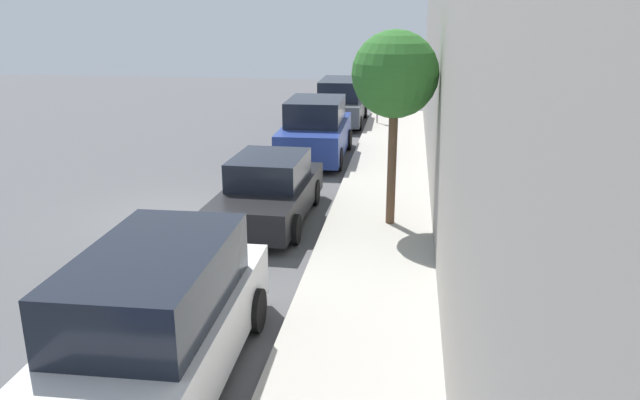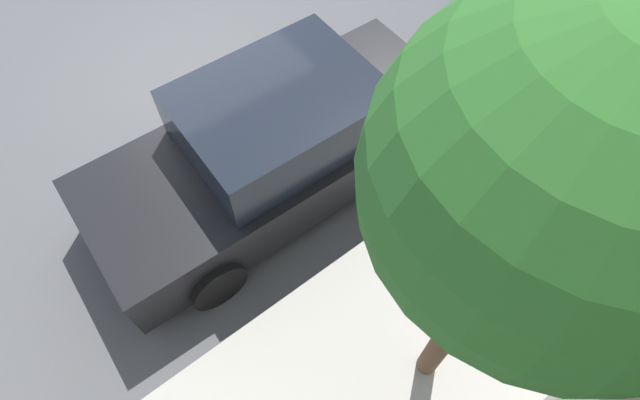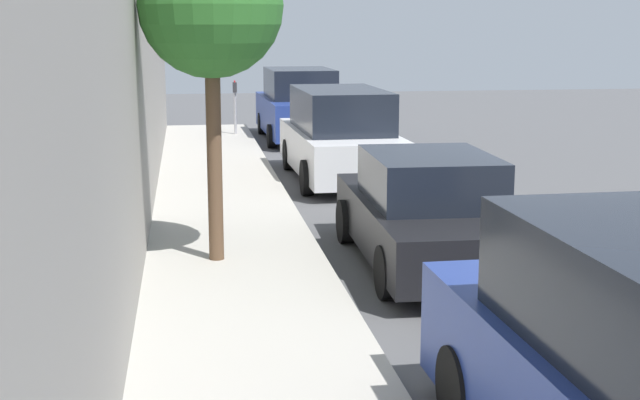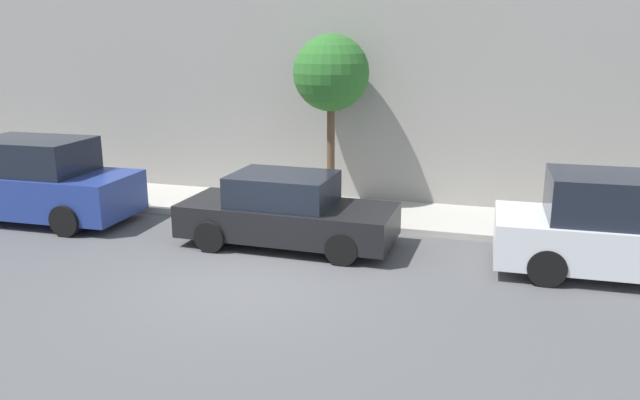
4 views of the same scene
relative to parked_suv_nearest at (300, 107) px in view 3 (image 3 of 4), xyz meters
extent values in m
plane|color=#515154|center=(-2.18, 13.23, -0.93)|extent=(60.00, 60.00, 0.00)
cube|color=#B2ADA3|center=(2.52, 13.23, -0.86)|extent=(2.40, 32.00, 0.15)
cube|color=navy|center=(0.00, 0.00, -0.23)|extent=(2.07, 4.84, 0.96)
cube|color=black|center=(0.00, 0.00, 0.65)|extent=(1.78, 2.64, 0.80)
cylinder|color=black|center=(-0.93, 1.49, -0.62)|extent=(0.22, 0.62, 0.62)
cylinder|color=black|center=(0.93, 1.49, -0.62)|extent=(0.22, 0.62, 0.62)
cylinder|color=black|center=(-0.93, -1.49, -0.62)|extent=(0.22, 0.62, 0.62)
cylinder|color=black|center=(0.93, -1.49, -0.62)|extent=(0.22, 0.62, 0.62)
cube|color=silver|center=(-0.01, 6.55, -0.29)|extent=(2.00, 4.94, 0.84)
cube|color=black|center=(-0.01, 6.55, 0.55)|extent=(1.74, 3.13, 0.84)
cylinder|color=black|center=(-0.91, 8.07, -0.59)|extent=(0.22, 0.68, 0.68)
cylinder|color=black|center=(0.89, 8.07, -0.59)|extent=(0.22, 0.68, 0.68)
cylinder|color=black|center=(-0.91, 5.03, -0.59)|extent=(0.22, 0.68, 0.68)
cylinder|color=black|center=(0.89, 5.03, -0.59)|extent=(0.22, 0.68, 0.68)
cube|color=black|center=(-0.05, 13.21, -0.37)|extent=(1.91, 4.54, 0.68)
cube|color=black|center=(-0.05, 13.31, 0.29)|extent=(1.63, 2.14, 0.64)
cylinder|color=black|center=(-0.90, 14.60, -0.61)|extent=(0.22, 0.65, 0.65)
cylinder|color=black|center=(0.80, 14.60, -0.61)|extent=(0.22, 0.65, 0.65)
cylinder|color=black|center=(-0.90, 11.81, -0.61)|extent=(0.22, 0.65, 0.65)
cylinder|color=black|center=(0.80, 11.81, -0.61)|extent=(0.22, 0.65, 0.65)
cylinder|color=black|center=(1.01, 18.13, -0.57)|extent=(0.22, 0.72, 0.72)
cylinder|color=#ADADB2|center=(1.77, -0.41, -0.20)|extent=(0.07, 0.07, 1.16)
cube|color=#2D2D33|center=(1.77, -0.41, 0.52)|extent=(0.11, 0.15, 0.28)
cube|color=red|center=(1.77, -0.41, 0.69)|extent=(0.04, 0.09, 0.05)
cylinder|color=brown|center=(2.78, 13.04, 0.62)|extent=(0.20, 0.20, 2.80)
sphere|color=#2D6B28|center=(2.78, 13.04, 2.53)|extent=(1.85, 1.85, 1.85)
camera|label=1|loc=(3.12, -0.37, 3.88)|focal=35.00mm
camera|label=2|loc=(3.12, 11.42, 4.37)|focal=28.00mm
camera|label=3|loc=(3.12, 24.59, 2.32)|focal=50.00mm
camera|label=4|loc=(-11.98, 9.05, 3.35)|focal=35.00mm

